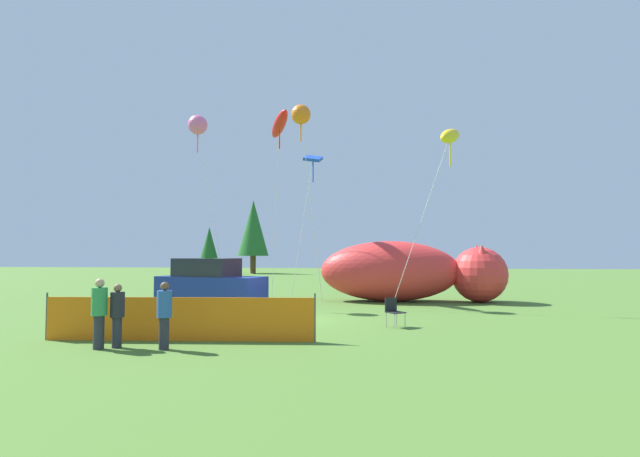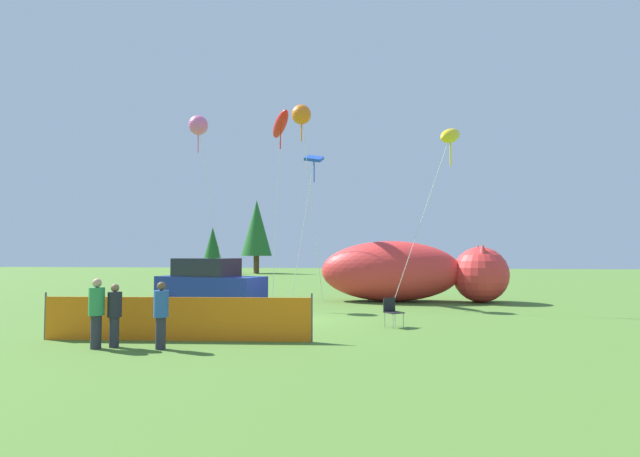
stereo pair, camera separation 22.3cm
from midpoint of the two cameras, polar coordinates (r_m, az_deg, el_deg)
ground_plane at (r=18.04m, az=-4.61°, el=-10.37°), size 120.00×120.00×0.00m
parked_car at (r=20.16m, az=-12.17°, el=-6.48°), size 4.48×2.64×2.17m
folding_chair at (r=16.39m, az=8.61°, el=-9.17°), size 0.70×0.70×0.92m
inflatable_cat at (r=24.88m, az=10.46°, el=-5.09°), size 9.06×3.11×2.96m
safety_fence at (r=14.25m, az=-15.62°, el=-9.92°), size 7.38×0.66×1.29m
spectator_in_red_shirt at (r=13.71m, az=-23.76°, el=-8.55°), size 0.38×0.38×1.74m
spectator_in_green_shirt at (r=13.09m, az=-17.25°, el=-9.14°), size 0.36×0.36×1.66m
spectator_in_white_shirt at (r=13.75m, az=-21.99°, el=-8.90°), size 0.35×0.35×1.60m
kite_blue_box at (r=27.31m, az=-0.49°, el=7.71°), size 1.51×1.75×7.81m
kite_yellow_hero at (r=22.35m, az=14.92°, el=10.14°), size 3.26×2.06×7.97m
kite_orange_flower at (r=24.68m, az=-1.87°, el=12.82°), size 1.41×1.43×9.53m
kite_red_lizard at (r=26.69m, az=-4.31°, el=11.74°), size 1.70×3.05×9.75m
kite_pink_octopus at (r=24.35m, az=-13.47°, el=11.34°), size 2.32×1.44×8.78m
horizon_tree_east at (r=57.94m, az=-12.07°, el=-1.86°), size 2.23×2.23×5.32m
horizon_tree_west at (r=58.65m, az=-7.15°, el=0.03°), size 3.59×3.59×8.57m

